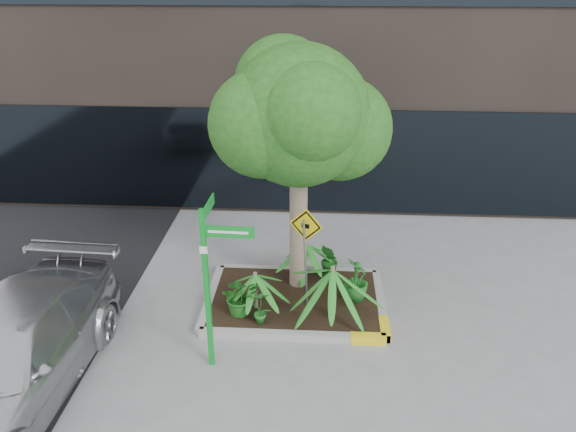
# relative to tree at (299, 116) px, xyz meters

# --- Properties ---
(ground) EXTENTS (80.00, 80.00, 0.00)m
(ground) POSITION_rel_tree_xyz_m (-0.23, -0.82, -3.49)
(ground) COLOR gray
(ground) RESTS_ON ground
(planter) EXTENTS (3.35, 2.36, 0.15)m
(planter) POSITION_rel_tree_xyz_m (0.00, -0.55, -3.39)
(planter) COLOR #9E9E99
(planter) RESTS_ON ground
(tree) EXTENTS (3.19, 2.83, 4.78)m
(tree) POSITION_rel_tree_xyz_m (0.00, 0.00, 0.00)
(tree) COLOR gray
(tree) RESTS_ON ground
(palm_front) EXTENTS (1.13, 1.13, 1.25)m
(palm_front) POSITION_rel_tree_xyz_m (0.64, -1.08, -2.41)
(palm_front) COLOR gray
(palm_front) RESTS_ON ground
(palm_left) EXTENTS (0.82, 0.82, 0.91)m
(palm_left) POSITION_rel_tree_xyz_m (-0.72, -0.90, -2.67)
(palm_left) COLOR gray
(palm_left) RESTS_ON ground
(palm_back) EXTENTS (0.82, 0.82, 0.91)m
(palm_back) POSITION_rel_tree_xyz_m (0.14, 0.31, -2.66)
(palm_back) COLOR gray
(palm_back) RESTS_ON ground
(parked_car) EXTENTS (2.17, 4.90, 1.40)m
(parked_car) POSITION_rel_tree_xyz_m (-4.07, -3.18, -2.79)
(parked_car) COLOR silver
(parked_car) RESTS_ON ground
(shrub_a) EXTENTS (0.81, 0.81, 0.73)m
(shrub_a) POSITION_rel_tree_xyz_m (-0.97, -1.11, -2.98)
(shrub_a) COLOR #1E611B
(shrub_a) RESTS_ON planter
(shrub_b) EXTENTS (0.59, 0.59, 0.81)m
(shrub_b) POSITION_rel_tree_xyz_m (1.10, -0.51, -2.93)
(shrub_b) COLOR #1D6220
(shrub_b) RESTS_ON planter
(shrub_c) EXTENTS (0.43, 0.43, 0.67)m
(shrub_c) POSITION_rel_tree_xyz_m (-0.58, -1.37, -3.01)
(shrub_c) COLOR #1E6320
(shrub_c) RESTS_ON planter
(shrub_d) EXTENTS (0.51, 0.51, 0.76)m
(shrub_d) POSITION_rel_tree_xyz_m (0.62, 0.23, -2.96)
(shrub_d) COLOR #1A5A1B
(shrub_d) RESTS_ON planter
(street_sign_post) EXTENTS (0.81, 0.80, 2.73)m
(street_sign_post) POSITION_rel_tree_xyz_m (-1.22, -2.27, -1.80)
(street_sign_post) COLOR #0D9928
(street_sign_post) RESTS_ON ground
(cattle_sign) EXTENTS (0.58, 0.28, 1.97)m
(cattle_sign) POSITION_rel_tree_xyz_m (0.17, -0.85, -2.01)
(cattle_sign) COLOR slate
(cattle_sign) RESTS_ON ground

